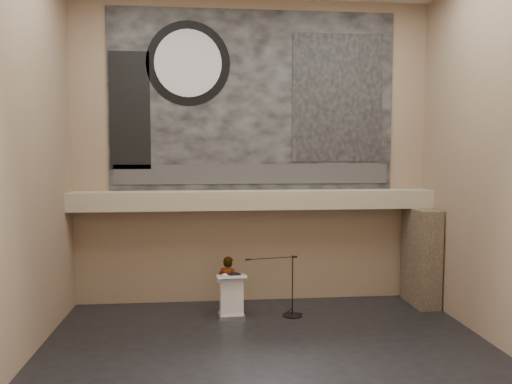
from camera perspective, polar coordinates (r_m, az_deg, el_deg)
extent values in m
plane|color=black|center=(11.04, 1.72, -18.20)|extent=(10.00, 10.00, 0.00)
cube|color=#91765C|center=(14.15, -0.32, 4.50)|extent=(10.00, 0.02, 8.50)
cube|color=#91765C|center=(6.23, 6.53, 4.28)|extent=(10.00, 0.02, 8.50)
cube|color=#91765C|center=(10.74, -25.78, 3.99)|extent=(0.02, 8.00, 8.50)
cube|color=#91765C|center=(11.90, 26.46, 3.99)|extent=(0.02, 8.00, 8.50)
cube|color=tan|center=(13.82, -0.16, -0.90)|extent=(10.00, 0.80, 0.50)
cylinder|color=#B2893D|center=(13.74, -6.80, -2.14)|extent=(0.04, 0.04, 0.06)
cylinder|color=#B2893D|center=(14.11, 7.57, -1.97)|extent=(0.04, 0.04, 0.06)
cube|color=black|center=(14.19, -0.31, 10.37)|extent=(8.00, 0.05, 5.00)
cube|color=#303030|center=(14.10, -0.29, 2.06)|extent=(7.76, 0.02, 0.55)
cylinder|color=black|center=(14.23, -7.76, 14.37)|extent=(2.30, 0.02, 2.30)
cylinder|color=silver|center=(14.22, -7.77, 14.38)|extent=(1.84, 0.02, 1.84)
cube|color=black|center=(14.58, 9.30, 10.55)|extent=(2.60, 0.02, 3.60)
cube|color=black|center=(14.22, -14.24, 9.00)|extent=(1.10, 0.02, 3.20)
cube|color=#46382B|center=(14.81, 18.36, -7.02)|extent=(0.60, 1.40, 2.70)
cube|color=silver|center=(13.37, -2.83, -13.87)|extent=(0.70, 0.55, 0.08)
cube|color=white|center=(13.22, -2.84, -11.73)|extent=(0.61, 0.44, 0.96)
cube|color=white|center=(13.06, -2.85, -9.61)|extent=(0.78, 0.58, 0.13)
cube|color=black|center=(13.07, -2.54, -9.38)|extent=(0.36, 0.33, 0.04)
cube|color=white|center=(13.07, -3.34, -9.46)|extent=(0.26, 0.32, 0.00)
imported|color=beige|center=(13.46, -3.21, -10.53)|extent=(0.66, 0.56, 1.53)
cylinder|color=black|center=(13.47, 4.17, -13.86)|extent=(0.52, 0.52, 0.02)
cylinder|color=black|center=(13.24, 4.19, -10.63)|extent=(0.03, 0.03, 1.60)
cylinder|color=black|center=(12.88, 1.67, -7.57)|extent=(1.32, 0.25, 0.02)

